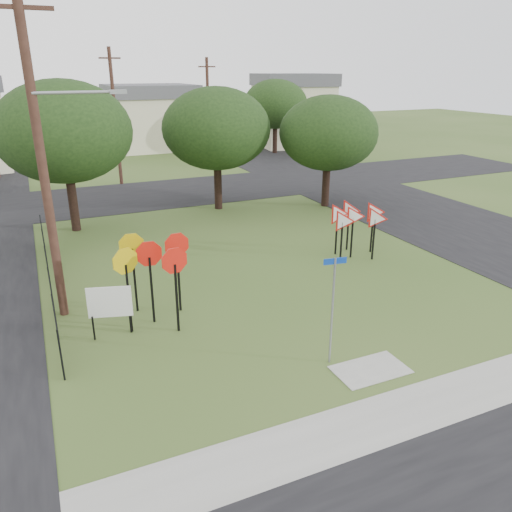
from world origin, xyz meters
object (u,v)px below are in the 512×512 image
(stop_sign_cluster, at_px, (152,262))
(yield_sign_cluster, at_px, (355,218))
(info_board, at_px, (110,304))
(street_name_sign, at_px, (333,305))

(stop_sign_cluster, relative_size, yield_sign_cluster, 0.95)
(yield_sign_cluster, bearing_deg, info_board, -165.02)
(stop_sign_cluster, bearing_deg, street_name_sign, -49.00)
(yield_sign_cluster, relative_size, info_board, 1.79)
(yield_sign_cluster, bearing_deg, street_name_sign, -128.63)
(street_name_sign, xyz_separation_m, stop_sign_cluster, (-3.80, 4.37, 0.25))
(yield_sign_cluster, bearing_deg, stop_sign_cluster, -165.31)
(stop_sign_cluster, height_order, yield_sign_cluster, stop_sign_cluster)
(street_name_sign, xyz_separation_m, yield_sign_cluster, (5.43, 6.79, -0.05))
(street_name_sign, bearing_deg, stop_sign_cluster, 131.00)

